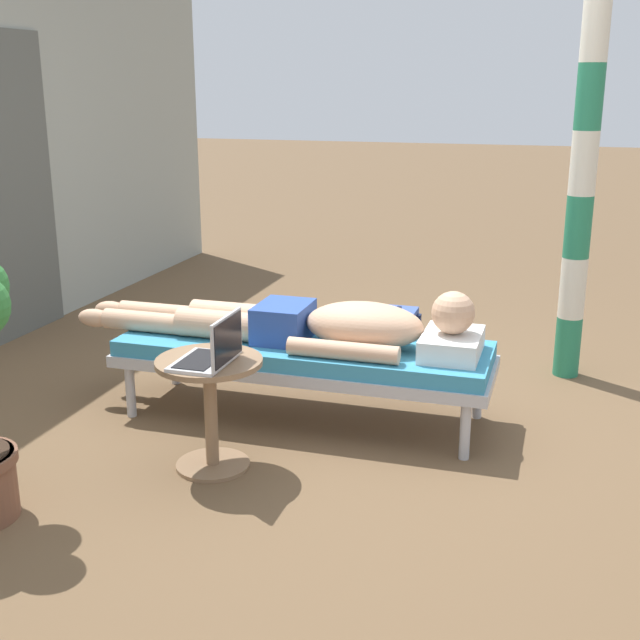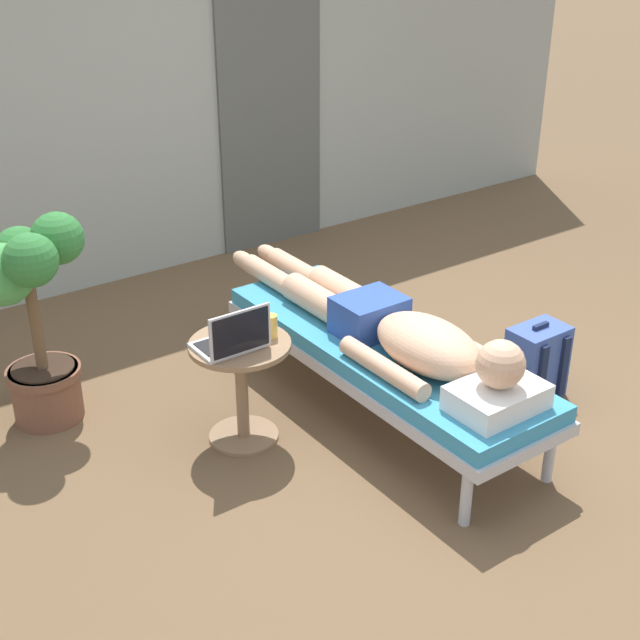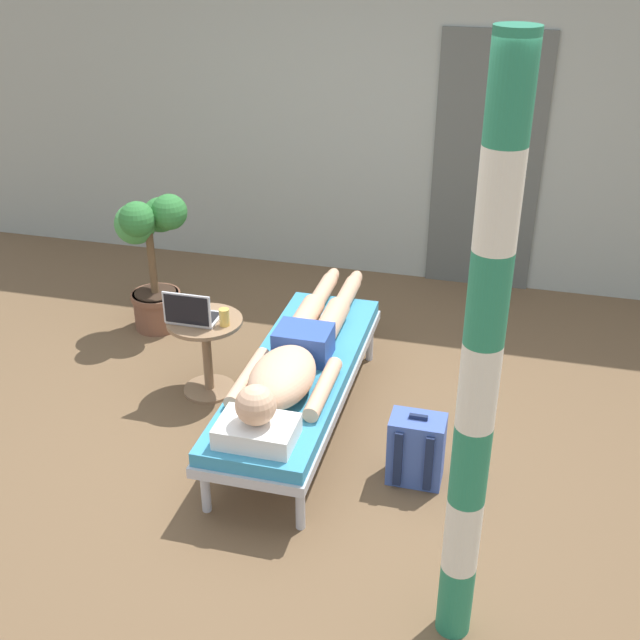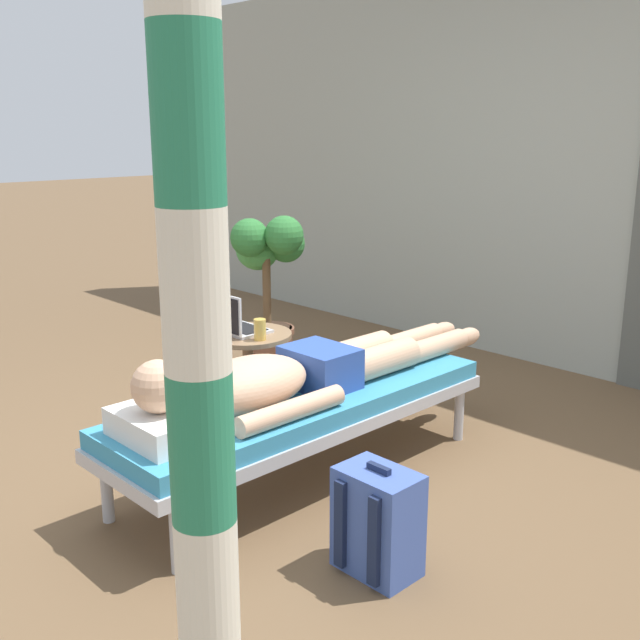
{
  "view_description": "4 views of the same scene",
  "coord_description": "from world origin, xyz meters",
  "px_view_note": "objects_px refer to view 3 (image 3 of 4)",
  "views": [
    {
      "loc": [
        -3.75,
        -1.11,
        1.71
      ],
      "look_at": [
        0.02,
        0.04,
        0.56
      ],
      "focal_mm": 46.1,
      "sensor_mm": 36.0,
      "label": 1
    },
    {
      "loc": [
        -2.37,
        -2.74,
        2.41
      ],
      "look_at": [
        -0.09,
        0.44,
        0.46
      ],
      "focal_mm": 48.8,
      "sensor_mm": 36.0,
      "label": 2
    },
    {
      "loc": [
        1.22,
        -3.72,
        2.85
      ],
      "look_at": [
        0.18,
        0.24,
        0.69
      ],
      "focal_mm": 44.62,
      "sensor_mm": 36.0,
      "label": 3
    },
    {
      "loc": [
        2.47,
        -2.06,
        1.61
      ],
      "look_at": [
        -0.04,
        0.37,
        0.7
      ],
      "focal_mm": 42.01,
      "sensor_mm": 36.0,
      "label": 4
    }
  ],
  "objects_px": {
    "drink_glass": "(224,317)",
    "backpack": "(416,449)",
    "potted_plant": "(152,250)",
    "porch_post": "(479,386)",
    "person_reclining": "(295,358)",
    "side_table": "(206,343)",
    "lounge_chair": "(299,376)",
    "laptop": "(192,314)"
  },
  "relations": [
    {
      "from": "drink_glass",
      "to": "backpack",
      "type": "bearing_deg",
      "value": -21.8
    },
    {
      "from": "potted_plant",
      "to": "porch_post",
      "type": "distance_m",
      "value": 3.42
    },
    {
      "from": "person_reclining",
      "to": "porch_post",
      "type": "distance_m",
      "value": 1.8
    },
    {
      "from": "side_table",
      "to": "lounge_chair",
      "type": "bearing_deg",
      "value": -17.94
    },
    {
      "from": "side_table",
      "to": "drink_glass",
      "type": "distance_m",
      "value": 0.27
    },
    {
      "from": "person_reclining",
      "to": "potted_plant",
      "type": "distance_m",
      "value": 1.74
    },
    {
      "from": "lounge_chair",
      "to": "side_table",
      "type": "distance_m",
      "value": 0.71
    },
    {
      "from": "laptop",
      "to": "porch_post",
      "type": "relative_size",
      "value": 0.12
    },
    {
      "from": "side_table",
      "to": "drink_glass",
      "type": "bearing_deg",
      "value": -13.33
    },
    {
      "from": "lounge_chair",
      "to": "porch_post",
      "type": "xyz_separation_m",
      "value": [
        1.08,
        -1.31,
        0.92
      ]
    },
    {
      "from": "laptop",
      "to": "person_reclining",
      "type": "bearing_deg",
      "value": -18.79
    },
    {
      "from": "side_table",
      "to": "backpack",
      "type": "distance_m",
      "value": 1.55
    },
    {
      "from": "laptop",
      "to": "porch_post",
      "type": "bearing_deg",
      "value": -39.13
    },
    {
      "from": "side_table",
      "to": "backpack",
      "type": "bearing_deg",
      "value": -20.95
    },
    {
      "from": "lounge_chair",
      "to": "laptop",
      "type": "height_order",
      "value": "laptop"
    },
    {
      "from": "lounge_chair",
      "to": "side_table",
      "type": "xyz_separation_m",
      "value": [
        -0.68,
        0.22,
        0.01
      ]
    },
    {
      "from": "person_reclining",
      "to": "potted_plant",
      "type": "relative_size",
      "value": 2.06
    },
    {
      "from": "lounge_chair",
      "to": "porch_post",
      "type": "bearing_deg",
      "value": -50.51
    },
    {
      "from": "person_reclining",
      "to": "side_table",
      "type": "xyz_separation_m",
      "value": [
        -0.68,
        0.3,
        -0.16
      ]
    },
    {
      "from": "person_reclining",
      "to": "porch_post",
      "type": "xyz_separation_m",
      "value": [
        1.08,
        -1.23,
        0.75
      ]
    },
    {
      "from": "backpack",
      "to": "porch_post",
      "type": "bearing_deg",
      "value": -71.99
    },
    {
      "from": "porch_post",
      "to": "backpack",
      "type": "bearing_deg",
      "value": 108.01
    },
    {
      "from": "lounge_chair",
      "to": "drink_glass",
      "type": "xyz_separation_m",
      "value": [
        -0.53,
        0.18,
        0.23
      ]
    },
    {
      "from": "backpack",
      "to": "porch_post",
      "type": "xyz_separation_m",
      "value": [
        0.32,
        -0.98,
        1.07
      ]
    },
    {
      "from": "lounge_chair",
      "to": "laptop",
      "type": "relative_size",
      "value": 6.3
    },
    {
      "from": "side_table",
      "to": "porch_post",
      "type": "relative_size",
      "value": 0.21
    },
    {
      "from": "laptop",
      "to": "drink_glass",
      "type": "xyz_separation_m",
      "value": [
        0.21,
        0.02,
        -0.0
      ]
    },
    {
      "from": "drink_glass",
      "to": "backpack",
      "type": "distance_m",
      "value": 1.44
    },
    {
      "from": "laptop",
      "to": "porch_post",
      "type": "xyz_separation_m",
      "value": [
        1.82,
        -1.48,
        0.68
      ]
    },
    {
      "from": "person_reclining",
      "to": "drink_glass",
      "type": "bearing_deg",
      "value": 153.21
    },
    {
      "from": "porch_post",
      "to": "side_table",
      "type": "bearing_deg",
      "value": 138.96
    },
    {
      "from": "lounge_chair",
      "to": "laptop",
      "type": "distance_m",
      "value": 0.79
    },
    {
      "from": "person_reclining",
      "to": "drink_glass",
      "type": "xyz_separation_m",
      "value": [
        -0.53,
        0.27,
        0.06
      ]
    },
    {
      "from": "backpack",
      "to": "person_reclining",
      "type": "bearing_deg",
      "value": 161.88
    },
    {
      "from": "drink_glass",
      "to": "person_reclining",
      "type": "bearing_deg",
      "value": -26.79
    },
    {
      "from": "lounge_chair",
      "to": "potted_plant",
      "type": "distance_m",
      "value": 1.71
    },
    {
      "from": "drink_glass",
      "to": "porch_post",
      "type": "distance_m",
      "value": 2.31
    },
    {
      "from": "laptop",
      "to": "backpack",
      "type": "xyz_separation_m",
      "value": [
        1.5,
        -0.5,
        -0.39
      ]
    },
    {
      "from": "potted_plant",
      "to": "porch_post",
      "type": "height_order",
      "value": "porch_post"
    },
    {
      "from": "side_table",
      "to": "porch_post",
      "type": "bearing_deg",
      "value": -41.04
    },
    {
      "from": "potted_plant",
      "to": "lounge_chair",
      "type": "bearing_deg",
      "value": -34.81
    },
    {
      "from": "lounge_chair",
      "to": "porch_post",
      "type": "distance_m",
      "value": 1.93
    }
  ]
}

